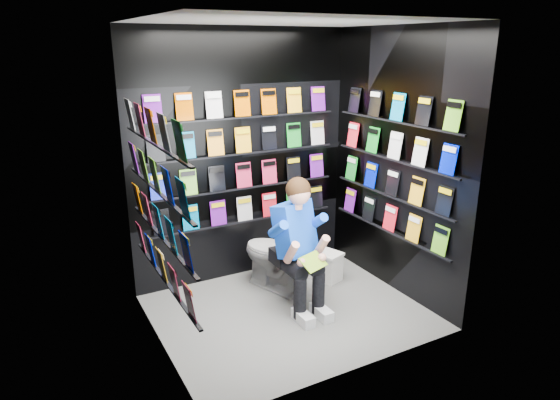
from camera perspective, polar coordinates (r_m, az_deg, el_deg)
floor at (r=4.84m, az=1.02°, el=-12.69°), size 2.40×2.40×0.00m
ceiling at (r=4.19m, az=1.22°, el=19.77°), size 2.40×2.40×0.00m
wall_back at (r=5.20m, az=-4.34°, el=4.86°), size 2.40×0.04×2.60m
wall_front at (r=3.54m, az=9.12°, el=-1.40°), size 2.40×0.04×2.60m
wall_left at (r=3.91m, az=-14.38°, el=0.08°), size 0.04×2.00×2.60m
wall_right at (r=5.02m, az=13.15°, el=3.98°), size 0.04×2.00×2.60m
comics_back at (r=5.18m, az=-4.20°, el=4.85°), size 2.10×0.06×1.37m
comics_left at (r=3.91m, az=-13.96°, el=0.22°), size 0.06×1.70×1.37m
comics_right at (r=5.00m, az=12.89°, el=4.00°), size 0.06×1.70×1.37m
toilet at (r=5.13m, az=-0.60°, el=-6.25°), size 0.65×0.85×0.73m
longbox at (r=5.44m, az=4.96°, el=-7.49°), size 0.32×0.43×0.29m
longbox_lid at (r=5.38m, az=5.00°, el=-5.97°), size 0.35×0.45×0.03m
reader at (r=4.67m, az=1.57°, el=-3.41°), size 0.74×0.88×1.39m
held_comic at (r=4.47m, az=3.81°, el=-7.05°), size 0.29×0.22×0.11m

